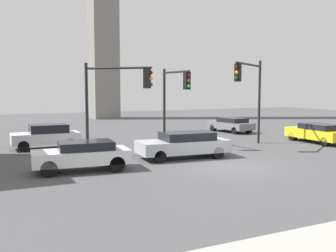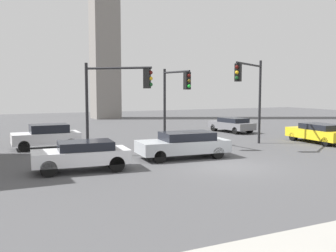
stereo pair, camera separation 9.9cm
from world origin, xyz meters
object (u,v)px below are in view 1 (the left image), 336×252
object	(u,v)px
traffic_light_0	(117,90)
car_4	(231,124)
traffic_light_1	(175,92)
car_5	(318,132)
car_3	(82,155)
traffic_light_2	(250,85)
car_0	(184,144)
car_1	(46,136)

from	to	relation	value
traffic_light_0	car_4	xyz separation A→B (m)	(12.33, 7.30, -2.88)
traffic_light_1	car_5	size ratio (longest dim) A/B	1.08
traffic_light_0	car_3	bearing A→B (deg)	-93.39
car_4	traffic_light_2	bearing A→B (deg)	145.73
car_5	traffic_light_0	bearing A→B (deg)	90.19
traffic_light_0	traffic_light_2	xyz separation A→B (m)	(8.41, -0.17, 0.33)
car_4	car_0	bearing A→B (deg)	127.60
traffic_light_2	traffic_light_0	bearing A→B (deg)	-35.63
car_5	traffic_light_1	bearing A→B (deg)	80.07
car_0	car_1	bearing A→B (deg)	-43.10
traffic_light_2	traffic_light_1	bearing A→B (deg)	-56.98
traffic_light_0	car_5	xyz separation A→B (m)	(13.86, -0.55, -2.84)
traffic_light_1	car_1	world-z (taller)	traffic_light_1
car_1	car_5	xyz separation A→B (m)	(16.77, -5.29, -0.07)
traffic_light_2	car_3	distance (m)	11.61
traffic_light_1	traffic_light_2	world-z (taller)	traffic_light_2
car_1	car_5	size ratio (longest dim) A/B	0.88
traffic_light_0	car_1	size ratio (longest dim) A/B	1.26
car_0	traffic_light_1	bearing A→B (deg)	-105.26
car_0	car_3	world-z (taller)	car_0
car_0	car_3	bearing A→B (deg)	13.66
car_3	car_4	xyz separation A→B (m)	(14.82, 9.94, -0.06)
car_0	car_5	world-z (taller)	car_0
traffic_light_0	car_4	world-z (taller)	traffic_light_0
car_3	car_5	distance (m)	16.48
traffic_light_2	car_5	distance (m)	6.31
car_1	car_5	world-z (taller)	car_1
traffic_light_2	car_1	size ratio (longest dim) A/B	1.38
traffic_light_0	traffic_light_1	distance (m)	4.50
car_4	car_5	size ratio (longest dim) A/B	0.94
traffic_light_0	car_1	bearing A→B (deg)	161.43
traffic_light_0	traffic_light_1	xyz separation A→B (m)	(4.22, 1.57, -0.10)
traffic_light_2	car_3	size ratio (longest dim) A/B	1.27
car_3	car_4	world-z (taller)	car_3
car_1	car_4	world-z (taller)	car_1
car_3	car_5	bearing A→B (deg)	-167.61
traffic_light_1	car_4	bearing A→B (deg)	119.43
traffic_light_1	car_5	world-z (taller)	traffic_light_1
car_0	car_4	bearing A→B (deg)	-131.45
car_0	car_1	xyz separation A→B (m)	(-5.95, 6.48, 0.04)
car_1	traffic_light_1	bearing A→B (deg)	156.36
car_3	car_4	bearing A→B (deg)	-141.05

